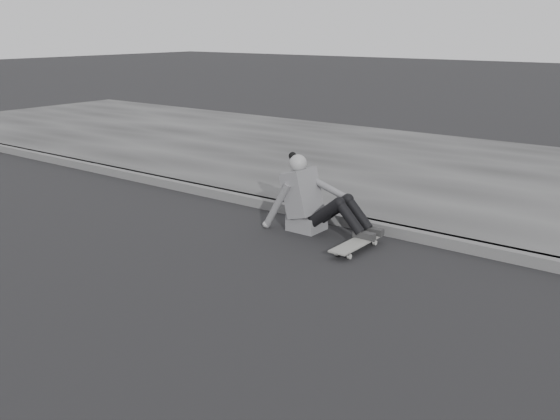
{
  "coord_description": "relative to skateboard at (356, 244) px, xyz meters",
  "views": [
    {
      "loc": [
        3.64,
        -3.42,
        2.23
      ],
      "look_at": [
        0.09,
        1.26,
        0.5
      ],
      "focal_mm": 40.0,
      "sensor_mm": 36.0,
      "label": 1
    }
  ],
  "objects": [
    {
      "name": "curb",
      "position": [
        -0.59,
        0.67,
        -0.01
      ],
      "size": [
        24.0,
        0.16,
        0.12
      ],
      "primitive_type": "cube",
      "color": "#525252",
      "rests_on": "ground"
    },
    {
      "name": "ground",
      "position": [
        -0.59,
        -1.91,
        -0.07
      ],
      "size": [
        80.0,
        80.0,
        0.0
      ],
      "primitive_type": "plane",
      "color": "black",
      "rests_on": "ground"
    },
    {
      "name": "seated_woman",
      "position": [
        -0.73,
        0.25,
        0.29
      ],
      "size": [
        1.38,
        0.46,
        0.88
      ],
      "color": "#5A5A5D",
      "rests_on": "ground"
    },
    {
      "name": "sidewalk",
      "position": [
        -0.59,
        3.69,
        -0.01
      ],
      "size": [
        24.0,
        6.0,
        0.12
      ],
      "primitive_type": "cube",
      "color": "#393939",
      "rests_on": "ground"
    },
    {
      "name": "skateboard",
      "position": [
        0.0,
        0.0,
        0.0
      ],
      "size": [
        0.2,
        0.78,
        0.09
      ],
      "color": "#999994",
      "rests_on": "ground"
    }
  ]
}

